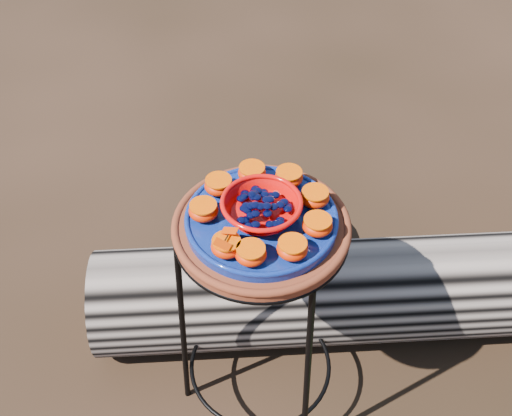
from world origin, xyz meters
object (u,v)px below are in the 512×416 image
at_px(plant_stand, 261,323).
at_px(cobalt_plate, 261,220).
at_px(driftwood_log, 377,290).
at_px(red_bowl, 262,209).
at_px(terracotta_saucer, 261,229).

height_order(plant_stand, cobalt_plate, cobalt_plate).
relative_size(plant_stand, driftwood_log, 0.40).
height_order(plant_stand, red_bowl, red_bowl).
relative_size(cobalt_plate, driftwood_log, 0.19).
distance_m(plant_stand, driftwood_log, 0.49).
height_order(plant_stand, driftwood_log, plant_stand).
relative_size(plant_stand, red_bowl, 4.10).
bearing_deg(terracotta_saucer, red_bowl, 0.00).
bearing_deg(cobalt_plate, plant_stand, 0.00).
height_order(terracotta_saucer, cobalt_plate, cobalt_plate).
distance_m(plant_stand, terracotta_saucer, 0.37).
xyz_separation_m(terracotta_saucer, cobalt_plate, (0.00, 0.00, 0.03)).
bearing_deg(red_bowl, cobalt_plate, 0.00).
bearing_deg(terracotta_saucer, plant_stand, 0.00).
relative_size(cobalt_plate, red_bowl, 2.00).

